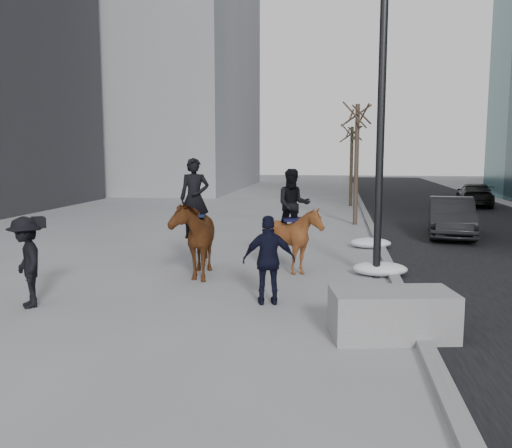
# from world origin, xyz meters

# --- Properties ---
(ground) EXTENTS (120.00, 120.00, 0.00)m
(ground) POSITION_xyz_m (0.00, 0.00, 0.00)
(ground) COLOR gray
(ground) RESTS_ON ground
(road) EXTENTS (8.00, 90.00, 0.01)m
(road) POSITION_xyz_m (7.00, 10.00, 0.01)
(road) COLOR black
(road) RESTS_ON ground
(curb) EXTENTS (0.25, 90.00, 0.12)m
(curb) POSITION_xyz_m (3.00, 10.00, 0.06)
(curb) COLOR gray
(curb) RESTS_ON ground
(planter) EXTENTS (2.07, 1.30, 0.77)m
(planter) POSITION_xyz_m (2.55, -1.05, 0.39)
(planter) COLOR gray
(planter) RESTS_ON ground
(car_near) EXTENTS (2.04, 4.36, 1.38)m
(car_near) POSITION_xyz_m (5.64, 10.00, 0.69)
(car_near) COLOR black
(car_near) RESTS_ON ground
(car_far) EXTENTS (2.44, 4.58, 1.26)m
(car_far) POSITION_xyz_m (9.16, 21.50, 0.63)
(car_far) COLOR black
(car_far) RESTS_ON ground
(tree_near) EXTENTS (1.20, 1.20, 5.41)m
(tree_near) POSITION_xyz_m (2.40, 12.75, 2.70)
(tree_near) COLOR #33261E
(tree_near) RESTS_ON ground
(tree_far) EXTENTS (1.20, 1.20, 4.80)m
(tree_far) POSITION_xyz_m (2.40, 20.60, 2.40)
(tree_far) COLOR #382E21
(tree_far) RESTS_ON ground
(mounted_left) EXTENTS (1.40, 2.34, 2.83)m
(mounted_left) POSITION_xyz_m (-1.76, 2.80, 1.05)
(mounted_left) COLOR #4F2D0F
(mounted_left) RESTS_ON ground
(mounted_right) EXTENTS (1.61, 1.75, 2.56)m
(mounted_right) POSITION_xyz_m (0.58, 3.42, 1.03)
(mounted_right) COLOR #512F10
(mounted_right) RESTS_ON ground
(feeder) EXTENTS (1.09, 0.95, 1.75)m
(feeder) POSITION_xyz_m (0.35, 0.58, 0.88)
(feeder) COLOR black
(feeder) RESTS_ON ground
(camera_crew) EXTENTS (1.22, 1.29, 1.75)m
(camera_crew) POSITION_xyz_m (-4.22, -0.30, 0.89)
(camera_crew) COLOR black
(camera_crew) RESTS_ON ground
(lamppost) EXTENTS (0.25, 2.43, 9.09)m
(lamppost) POSITION_xyz_m (2.60, 3.41, 4.99)
(lamppost) COLOR black
(lamppost) RESTS_ON ground
(snow_piles) EXTENTS (1.31, 8.66, 0.33)m
(snow_piles) POSITION_xyz_m (2.70, 3.17, 0.16)
(snow_piles) COLOR white
(snow_piles) RESTS_ON ground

